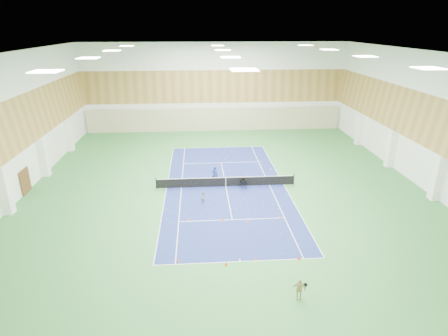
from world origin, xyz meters
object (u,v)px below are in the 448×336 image
at_px(tennis_net, 226,181).
at_px(child_apron, 299,289).
at_px(ball_cart, 243,184).
at_px(coach, 215,175).
at_px(child_court, 204,197).

distance_m(tennis_net, child_apron, 15.76).
bearing_deg(child_apron, ball_cart, 110.52).
distance_m(coach, ball_cart, 2.94).
xyz_separation_m(tennis_net, child_apron, (2.81, -15.51, 0.09)).
bearing_deg(ball_cart, child_apron, -103.70).
relative_size(tennis_net, ball_cart, 14.31).
height_order(child_apron, ball_cart, child_apron).
height_order(child_court, child_apron, child_apron).
relative_size(coach, ball_cart, 1.96).
relative_size(tennis_net, child_court, 12.10).
xyz_separation_m(child_court, child_apron, (4.95, -12.21, 0.11)).
bearing_deg(tennis_net, child_court, -122.91).
distance_m(coach, child_apron, 16.77).
bearing_deg(child_court, ball_cart, 14.43).
xyz_separation_m(tennis_net, ball_cart, (1.57, -0.60, -0.10)).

